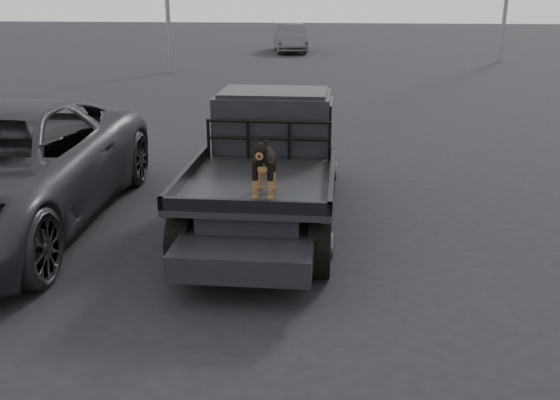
# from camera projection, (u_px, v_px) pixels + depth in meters

# --- Properties ---
(ground) EXTENTS (120.00, 120.00, 0.00)m
(ground) POSITION_uv_depth(u_px,v_px,m) (178.00, 297.00, 6.97)
(ground) COLOR black
(ground) RESTS_ON ground
(flatbed_ute) EXTENTS (2.00, 5.40, 0.92)m
(flatbed_ute) POSITION_uv_depth(u_px,v_px,m) (267.00, 193.00, 9.03)
(flatbed_ute) COLOR black
(flatbed_ute) RESTS_ON ground
(ute_cab) EXTENTS (1.72, 1.30, 0.88)m
(ute_cab) POSITION_uv_depth(u_px,v_px,m) (274.00, 119.00, 9.64)
(ute_cab) COLOR black
(ute_cab) RESTS_ON flatbed_ute
(headache_rack) EXTENTS (1.80, 0.08, 0.55)m
(headache_rack) POSITION_uv_depth(u_px,v_px,m) (268.00, 140.00, 8.98)
(headache_rack) COLOR black
(headache_rack) RESTS_ON flatbed_ute
(dog) EXTENTS (0.32, 0.60, 0.74)m
(dog) POSITION_uv_depth(u_px,v_px,m) (264.00, 164.00, 7.39)
(dog) COLOR black
(dog) RESTS_ON flatbed_ute
(distant_car_a) EXTENTS (2.27, 4.66, 1.47)m
(distant_car_a) POSITION_uv_depth(u_px,v_px,m) (290.00, 38.00, 33.89)
(distant_car_a) COLOR #464549
(distant_car_a) RESTS_ON ground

